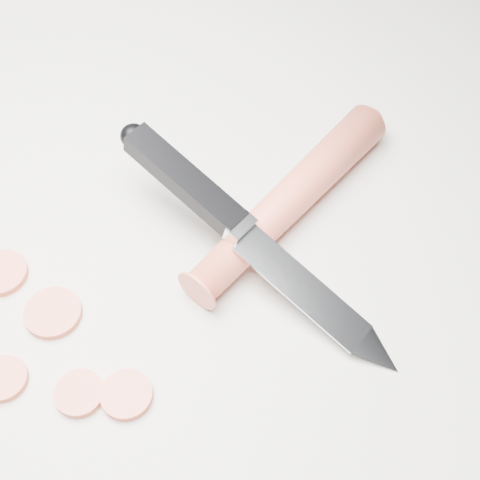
% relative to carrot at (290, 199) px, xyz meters
% --- Properties ---
extents(ground, '(2.40, 2.40, 0.00)m').
position_rel_carrot_xyz_m(ground, '(-0.08, -0.09, -0.02)').
color(ground, beige).
rests_on(ground, ground).
extents(carrot, '(0.09, 0.21, 0.03)m').
position_rel_carrot_xyz_m(carrot, '(0.00, 0.00, 0.00)').
color(carrot, '#E65237').
rests_on(carrot, ground).
extents(carrot_slice_0, '(0.03, 0.03, 0.01)m').
position_rel_carrot_xyz_m(carrot_slice_0, '(-0.04, -0.18, -0.01)').
color(carrot_slice_0, '#ED6349').
rests_on(carrot_slice_0, ground).
extents(carrot_slice_1, '(0.03, 0.03, 0.01)m').
position_rel_carrot_xyz_m(carrot_slice_1, '(-0.12, -0.20, -0.01)').
color(carrot_slice_1, '#ED6349').
rests_on(carrot_slice_1, ground).
extents(carrot_slice_2, '(0.04, 0.04, 0.01)m').
position_rel_carrot_xyz_m(carrot_slice_2, '(-0.12, -0.15, -0.01)').
color(carrot_slice_2, '#ED6349').
rests_on(carrot_slice_2, ground).
extents(carrot_slice_3, '(0.03, 0.03, 0.01)m').
position_rel_carrot_xyz_m(carrot_slice_3, '(-0.07, -0.19, -0.01)').
color(carrot_slice_3, '#ED6349').
rests_on(carrot_slice_3, ground).
extents(carrot_slice_4, '(0.04, 0.04, 0.01)m').
position_rel_carrot_xyz_m(carrot_slice_4, '(-0.17, -0.14, -0.01)').
color(carrot_slice_4, '#ED6349').
rests_on(carrot_slice_4, ground).
extents(kitchen_knife, '(0.25, 0.10, 0.07)m').
position_rel_carrot_xyz_m(kitchen_knife, '(-0.01, -0.06, 0.02)').
color(kitchen_knife, silver).
rests_on(kitchen_knife, ground).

